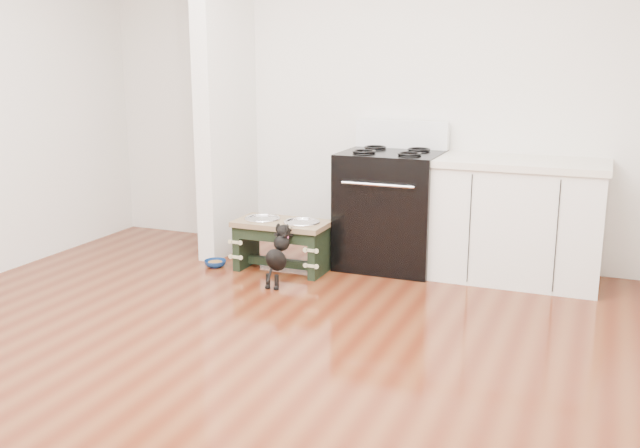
{
  "coord_description": "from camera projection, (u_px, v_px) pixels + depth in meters",
  "views": [
    {
      "loc": [
        1.82,
        -3.16,
        1.65
      ],
      "look_at": [
        -0.07,
        1.45,
        0.47
      ],
      "focal_mm": 40.0,
      "sensor_mm": 36.0,
      "label": 1
    }
  ],
  "objects": [
    {
      "name": "cabinet_run",
      "position": [
        518.0,
        221.0,
        5.3
      ],
      "size": [
        1.24,
        0.64,
        0.91
      ],
      "color": "white",
      "rests_on": "ground"
    },
    {
      "name": "ground",
      "position": [
        231.0,
        365.0,
        3.89
      ],
      "size": [
        5.0,
        5.0,
        0.0
      ],
      "primitive_type": "plane",
      "color": "#4C1C0D",
      "rests_on": "ground"
    },
    {
      "name": "dog_feeder",
      "position": [
        282.0,
        235.0,
        5.55
      ],
      "size": [
        0.73,
        0.39,
        0.41
      ],
      "color": "black",
      "rests_on": "ground"
    },
    {
      "name": "floor_bowl",
      "position": [
        215.0,
        263.0,
        5.7
      ],
      "size": [
        0.2,
        0.2,
        0.05
      ],
      "rotation": [
        0.0,
        0.0,
        -0.17
      ],
      "color": "navy",
      "rests_on": "ground"
    },
    {
      "name": "oven_range",
      "position": [
        391.0,
        208.0,
        5.64
      ],
      "size": [
        0.76,
        0.69,
        1.14
      ],
      "color": "black",
      "rests_on": "ground"
    },
    {
      "name": "room_shell",
      "position": [
        221.0,
        62.0,
        3.52
      ],
      "size": [
        5.0,
        5.0,
        5.0
      ],
      "color": "silver",
      "rests_on": "ground"
    },
    {
      "name": "partition_wall",
      "position": [
        226.0,
        93.0,
        5.91
      ],
      "size": [
        0.15,
        0.8,
        2.7
      ],
      "primitive_type": "cube",
      "color": "silver",
      "rests_on": "ground"
    },
    {
      "name": "puppy",
      "position": [
        278.0,
        253.0,
        5.21
      ],
      "size": [
        0.13,
        0.37,
        0.44
      ],
      "color": "black",
      "rests_on": "ground"
    }
  ]
}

